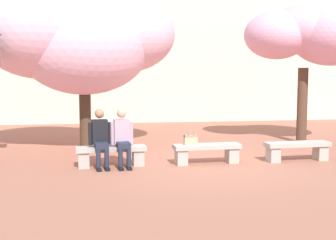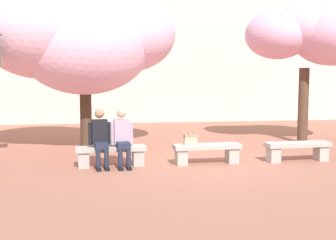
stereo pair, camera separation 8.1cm
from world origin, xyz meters
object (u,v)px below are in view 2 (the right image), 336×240
object	(u,v)px
handbag	(191,139)
cherry_tree_main	(76,37)
person_seated_left	(100,136)
cherry_tree_secondary	(313,34)
stone_bench_west_end	(111,153)
stone_bench_center	(298,149)
person_seated_right	(122,135)
stone_bench_near_west	(207,151)

from	to	relation	value
handbag	cherry_tree_main	size ratio (longest dim) A/B	0.06
person_seated_left	cherry_tree_secondary	distance (m)	7.01
stone_bench_west_end	person_seated_left	size ratio (longest dim) A/B	1.22
handbag	cherry_tree_main	distance (m)	4.34
stone_bench_center	cherry_tree_secondary	bearing A→B (deg)	60.16
stone_bench_center	cherry_tree_main	size ratio (longest dim) A/B	0.30
person_seated_right	stone_bench_west_end	bearing A→B (deg)	167.98
stone_bench_west_end	person_seated_left	bearing A→B (deg)	-167.21
stone_bench_center	stone_bench_near_west	bearing A→B (deg)	180.00
stone_bench_west_end	cherry_tree_main	bearing A→B (deg)	109.21
stone_bench_near_west	person_seated_left	distance (m)	2.45
person_seated_right	stone_bench_center	bearing A→B (deg)	0.74
stone_bench_center	cherry_tree_secondary	size ratio (longest dim) A/B	0.39
person_seated_right	handbag	xyz separation A→B (m)	(1.55, 0.06, -0.12)
handbag	cherry_tree_main	bearing A→B (deg)	137.41
stone_bench_near_west	cherry_tree_secondary	size ratio (longest dim) A/B	0.39
stone_bench_near_west	stone_bench_center	bearing A→B (deg)	0.00
person_seated_right	handbag	world-z (taller)	person_seated_right
person_seated_left	cherry_tree_main	distance (m)	3.45
cherry_tree_main	cherry_tree_secondary	size ratio (longest dim) A/B	1.30
stone_bench_west_end	stone_bench_center	distance (m)	4.36
cherry_tree_main	handbag	bearing A→B (deg)	-42.59
stone_bench_west_end	person_seated_right	distance (m)	0.48
stone_bench_center	cherry_tree_main	bearing A→B (deg)	154.89
person_seated_left	cherry_tree_secondary	size ratio (longest dim) A/B	0.32
stone_bench_center	handbag	world-z (taller)	handbag
cherry_tree_main	person_seated_right	bearing A→B (deg)	-66.20
person_seated_left	cherry_tree_secondary	world-z (taller)	cherry_tree_secondary
stone_bench_center	cherry_tree_main	xyz separation A→B (m)	(-5.21, 2.44, 2.71)
handbag	cherry_tree_secondary	distance (m)	5.38
person_seated_left	handbag	world-z (taller)	person_seated_left
stone_bench_near_west	cherry_tree_secondary	xyz separation A→B (m)	(3.62, 2.51, 2.87)
cherry_tree_secondary	person_seated_left	bearing A→B (deg)	-156.99
handbag	person_seated_left	bearing A→B (deg)	-178.41
cherry_tree_secondary	cherry_tree_main	bearing A→B (deg)	-179.42
stone_bench_center	person_seated_left	bearing A→B (deg)	-179.34
stone_bench_near_west	stone_bench_center	world-z (taller)	same
person_seated_left	cherry_tree_main	size ratio (longest dim) A/B	0.25
stone_bench_center	handbag	size ratio (longest dim) A/B	4.63
stone_bench_west_end	stone_bench_near_west	xyz separation A→B (m)	(2.18, 0.00, 0.00)
person_seated_right	handbag	size ratio (longest dim) A/B	3.81
person_seated_right	cherry_tree_secondary	xyz separation A→B (m)	(5.55, 2.56, 2.46)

